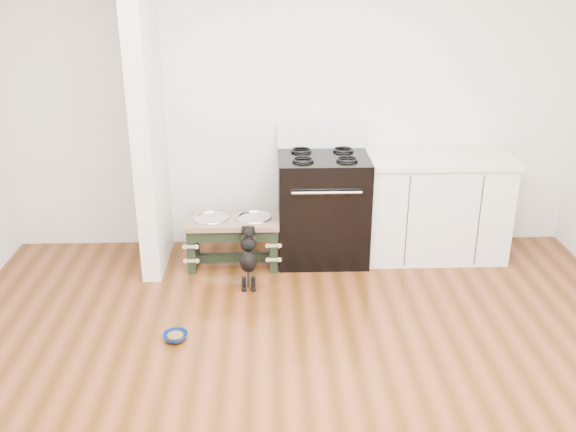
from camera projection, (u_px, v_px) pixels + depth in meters
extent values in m
plane|color=#44250C|center=(309.00, 417.00, 3.69)|extent=(5.00, 5.00, 0.00)
plane|color=silver|center=(292.00, 97.00, 5.51)|extent=(5.00, 0.00, 5.00)
cube|color=silver|center=(147.00, 108.00, 5.10)|extent=(0.15, 0.80, 2.70)
cube|color=black|center=(322.00, 207.00, 5.53)|extent=(0.76, 0.65, 0.92)
cube|color=black|center=(325.00, 228.00, 5.26)|extent=(0.58, 0.02, 0.50)
cylinder|color=silver|center=(327.00, 193.00, 5.10)|extent=(0.56, 0.02, 0.02)
cube|color=white|center=(321.00, 135.00, 5.57)|extent=(0.76, 0.08, 0.22)
torus|color=black|center=(303.00, 160.00, 5.21)|extent=(0.18, 0.18, 0.02)
torus|color=black|center=(347.00, 159.00, 5.23)|extent=(0.18, 0.18, 0.02)
torus|color=black|center=(301.00, 150.00, 5.47)|extent=(0.18, 0.18, 0.02)
torus|color=black|center=(343.00, 150.00, 5.49)|extent=(0.18, 0.18, 0.02)
cube|color=white|center=(434.00, 208.00, 5.59)|extent=(1.20, 0.60, 0.86)
cube|color=beige|center=(439.00, 158.00, 5.42)|extent=(1.24, 0.64, 0.05)
cube|color=black|center=(438.00, 260.00, 5.49)|extent=(1.20, 0.06, 0.10)
cube|color=black|center=(193.00, 244.00, 5.46)|extent=(0.06, 0.37, 0.38)
cube|color=black|center=(273.00, 243.00, 5.48)|extent=(0.06, 0.37, 0.38)
cube|color=black|center=(232.00, 236.00, 5.26)|extent=(0.62, 0.03, 0.10)
cube|color=black|center=(234.00, 257.00, 5.52)|extent=(0.62, 0.06, 0.06)
cube|color=brown|center=(233.00, 221.00, 5.39)|extent=(0.78, 0.42, 0.04)
cylinder|color=silver|center=(211.00, 221.00, 5.38)|extent=(0.27, 0.27, 0.05)
cylinder|color=silver|center=(254.00, 220.00, 5.39)|extent=(0.27, 0.27, 0.05)
torus|color=silver|center=(211.00, 218.00, 5.37)|extent=(0.30, 0.30, 0.02)
torus|color=silver|center=(254.00, 217.00, 5.38)|extent=(0.30, 0.30, 0.02)
cylinder|color=black|center=(244.00, 284.00, 5.08)|extent=(0.03, 0.03, 0.12)
cylinder|color=black|center=(253.00, 284.00, 5.08)|extent=(0.03, 0.03, 0.12)
sphere|color=black|center=(244.00, 290.00, 5.08)|extent=(0.04, 0.04, 0.04)
sphere|color=black|center=(253.00, 290.00, 5.09)|extent=(0.04, 0.04, 0.04)
ellipsoid|color=black|center=(248.00, 262.00, 5.09)|extent=(0.14, 0.32, 0.28)
sphere|color=black|center=(248.00, 244.00, 5.14)|extent=(0.13, 0.13, 0.13)
sphere|color=black|center=(248.00, 232.00, 5.14)|extent=(0.11, 0.11, 0.11)
sphere|color=black|center=(244.00, 229.00, 5.21)|extent=(0.04, 0.04, 0.04)
sphere|color=black|center=(253.00, 229.00, 5.21)|extent=(0.04, 0.04, 0.04)
cylinder|color=black|center=(248.00, 279.00, 5.01)|extent=(0.02, 0.09, 0.10)
torus|color=#DE414E|center=(248.00, 238.00, 5.14)|extent=(0.10, 0.07, 0.10)
imported|color=navy|center=(175.00, 337.00, 4.42)|extent=(0.20, 0.20, 0.05)
cylinder|color=brown|center=(175.00, 336.00, 4.42)|extent=(0.11, 0.11, 0.02)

